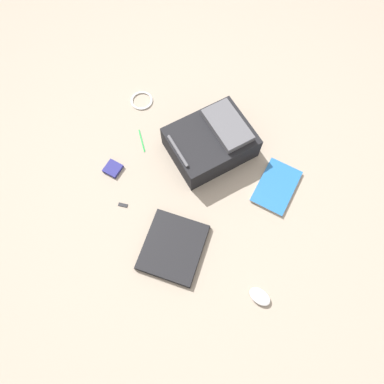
% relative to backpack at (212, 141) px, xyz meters
% --- Properties ---
extents(ground_plane, '(3.44, 3.44, 0.00)m').
position_rel_backpack_xyz_m(ground_plane, '(-0.25, 0.05, -0.08)').
color(ground_plane, gray).
extents(backpack, '(0.52, 0.52, 0.18)m').
position_rel_backpack_xyz_m(backpack, '(0.00, 0.00, 0.00)').
color(backpack, black).
rests_on(backpack, ground_plane).
extents(laptop, '(0.31, 0.28, 0.03)m').
position_rel_backpack_xyz_m(laptop, '(-0.57, 0.01, -0.06)').
color(laptop, black).
rests_on(laptop, ground_plane).
extents(book_red, '(0.30, 0.22, 0.02)m').
position_rel_backpack_xyz_m(book_red, '(-0.11, -0.39, -0.07)').
color(book_red, silver).
rests_on(book_red, ground_plane).
extents(computer_mouse, '(0.09, 0.12, 0.03)m').
position_rel_backpack_xyz_m(computer_mouse, '(-0.66, -0.44, -0.06)').
color(computer_mouse, silver).
rests_on(computer_mouse, ground_plane).
extents(cable_coil, '(0.13, 0.13, 0.01)m').
position_rel_backpack_xyz_m(cable_coil, '(0.17, 0.47, -0.07)').
color(cable_coil, silver).
rests_on(cable_coil, ground_plane).
extents(pen_black, '(0.12, 0.09, 0.01)m').
position_rel_backpack_xyz_m(pen_black, '(-0.07, 0.37, -0.07)').
color(pen_black, '#198C33').
rests_on(pen_black, ground_plane).
extents(earbud_pouch, '(0.09, 0.09, 0.02)m').
position_rel_backpack_xyz_m(earbud_pouch, '(-0.28, 0.45, -0.07)').
color(earbud_pouch, navy).
rests_on(earbud_pouch, ground_plane).
extents(usb_stick, '(0.02, 0.05, 0.01)m').
position_rel_backpack_xyz_m(usb_stick, '(-0.45, 0.32, -0.07)').
color(usb_stick, black).
rests_on(usb_stick, ground_plane).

